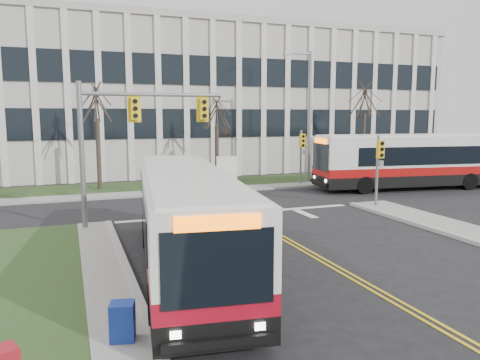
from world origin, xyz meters
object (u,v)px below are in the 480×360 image
object	(u,v)px
bus_main	(186,223)
streetlight	(307,110)
directory_sign	(227,168)
bus_cross	(414,162)
newspaper_box_blue	(123,324)

from	to	relation	value
bus_main	streetlight	bearing A→B (deg)	58.67
directory_sign	bus_cross	bearing A→B (deg)	-28.02
streetlight	bus_cross	distance (m)	7.93
directory_sign	bus_main	size ratio (longest dim) A/B	0.17
streetlight	newspaper_box_blue	bearing A→B (deg)	-127.09
streetlight	directory_sign	xyz separation A→B (m)	(-5.53, 1.30, -4.02)
directory_sign	bus_cross	size ratio (longest dim) A/B	0.15
bus_main	newspaper_box_blue	size ratio (longest dim) A/B	12.15
streetlight	newspaper_box_blue	distance (m)	25.25
bus_cross	newspaper_box_blue	size ratio (longest dim) A/B	13.80
streetlight	newspaper_box_blue	size ratio (longest dim) A/B	9.68
bus_main	directory_sign	bearing A→B (deg)	74.95
directory_sign	bus_main	bearing A→B (deg)	-112.64
streetlight	bus_cross	xyz separation A→B (m)	(5.49, -4.56, -3.45)
bus_cross	newspaper_box_blue	bearing A→B (deg)	-45.93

